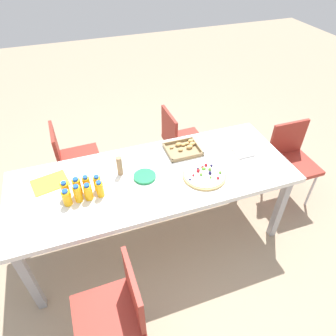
{
  "coord_description": "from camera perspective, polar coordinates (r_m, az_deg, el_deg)",
  "views": [
    {
      "loc": [
        -0.48,
        -1.7,
        2.34
      ],
      "look_at": [
        0.13,
        0.03,
        0.78
      ],
      "focal_mm": 32.24,
      "sensor_mm": 36.0,
      "label": 1
    }
  ],
  "objects": [
    {
      "name": "juice_bottle_3",
      "position": [
        2.22,
        -12.75,
        -3.92
      ],
      "size": [
        0.05,
        0.05,
        0.14
      ],
      "color": "#F9AB14",
      "rests_on": "party_table"
    },
    {
      "name": "fruit_pizza",
      "position": [
        2.38,
        6.89,
        -1.27
      ],
      "size": [
        0.34,
        0.34,
        0.05
      ],
      "color": "tan",
      "rests_on": "party_table"
    },
    {
      "name": "ground_plane",
      "position": [
        2.94,
        -2.25,
        -12.45
      ],
      "size": [
        12.0,
        12.0,
        0.0
      ],
      "primitive_type": "plane",
      "color": "gray"
    },
    {
      "name": "juice_bottle_7",
      "position": [
        2.28,
        -13.18,
        -2.82
      ],
      "size": [
        0.06,
        0.06,
        0.13
      ],
      "color": "#FAAD14",
      "rests_on": "party_table"
    },
    {
      "name": "juice_bottle_6",
      "position": [
        2.28,
        -15.1,
        -3.0
      ],
      "size": [
        0.05,
        0.05,
        0.15
      ],
      "color": "#FAAD14",
      "rests_on": "party_table"
    },
    {
      "name": "party_table",
      "position": [
        2.42,
        -2.67,
        -2.55
      ],
      "size": [
        2.23,
        0.85,
        0.76
      ],
      "color": "silver",
      "rests_on": "ground_plane"
    },
    {
      "name": "cardboard_tube",
      "position": [
        2.37,
        -9.14,
        0.38
      ],
      "size": [
        0.04,
        0.04,
        0.16
      ],
      "primitive_type": "cylinder",
      "color": "#9E7A56",
      "rests_on": "party_table"
    },
    {
      "name": "juice_bottle_5",
      "position": [
        2.28,
        -16.77,
        -3.38
      ],
      "size": [
        0.06,
        0.06,
        0.15
      ],
      "color": "#F9AE14",
      "rests_on": "party_table"
    },
    {
      "name": "chair_far_left",
      "position": [
        3.12,
        -17.73,
        2.08
      ],
      "size": [
        0.41,
        0.41,
        0.83
      ],
      "rotation": [
        0.0,
        0.0,
        -1.54
      ],
      "color": "maroon",
      "rests_on": "ground_plane"
    },
    {
      "name": "plate_stack",
      "position": [
        2.36,
        -4.43,
        -1.58
      ],
      "size": [
        0.17,
        0.17,
        0.02
      ],
      "color": "#1E8C4C",
      "rests_on": "party_table"
    },
    {
      "name": "juice_bottle_1",
      "position": [
        2.22,
        -16.7,
        -4.67
      ],
      "size": [
        0.06,
        0.06,
        0.15
      ],
      "color": "#FAAF14",
      "rests_on": "party_table"
    },
    {
      "name": "juice_bottle_4",
      "position": [
        2.28,
        -18.8,
        -3.96
      ],
      "size": [
        0.06,
        0.06,
        0.14
      ],
      "color": "#F9AD14",
      "rests_on": "party_table"
    },
    {
      "name": "chair_near_left",
      "position": [
        2.05,
        -9.63,
        -24.77
      ],
      "size": [
        0.41,
        0.41,
        0.83
      ],
      "rotation": [
        0.0,
        0.0,
        1.59
      ],
      "color": "maroon",
      "rests_on": "ground_plane"
    },
    {
      "name": "paper_folder",
      "position": [
        2.48,
        -21.42,
        -2.62
      ],
      "size": [
        0.3,
        0.25,
        0.01
      ],
      "primitive_type": "cube",
      "rotation": [
        0.0,
        0.0,
        0.21
      ],
      "color": "yellow",
      "rests_on": "party_table"
    },
    {
      "name": "juice_bottle_2",
      "position": [
        2.22,
        -14.86,
        -4.41
      ],
      "size": [
        0.06,
        0.06,
        0.14
      ],
      "color": "#FAAE14",
      "rests_on": "party_table"
    },
    {
      "name": "snack_tray",
      "position": [
        2.63,
        2.97,
        3.72
      ],
      "size": [
        0.29,
        0.25,
        0.04
      ],
      "color": "olive",
      "rests_on": "party_table"
    },
    {
      "name": "napkin_stack",
      "position": [
        2.67,
        13.99,
        2.95
      ],
      "size": [
        0.15,
        0.15,
        0.02
      ],
      "primitive_type": "cube",
      "color": "white",
      "rests_on": "party_table"
    },
    {
      "name": "chair_end",
      "position": [
        3.2,
        22.26,
        1.92
      ],
      "size": [
        0.4,
        0.4,
        0.83
      ],
      "rotation": [
        0.0,
        0.0,
        3.13
      ],
      "color": "maroon",
      "rests_on": "ground_plane"
    },
    {
      "name": "juice_bottle_0",
      "position": [
        2.23,
        -18.6,
        -5.35
      ],
      "size": [
        0.06,
        0.06,
        0.13
      ],
      "color": "#FAAD14",
      "rests_on": "party_table"
    },
    {
      "name": "chair_far_right",
      "position": [
        3.22,
        2.18,
        5.54
      ],
      "size": [
        0.41,
        0.41,
        0.83
      ],
      "rotation": [
        0.0,
        0.0,
        -1.54
      ],
      "color": "maroon",
      "rests_on": "ground_plane"
    }
  ]
}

